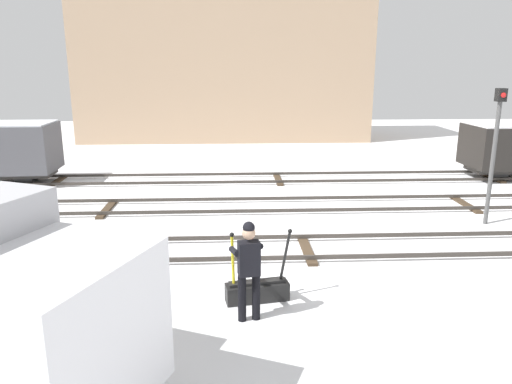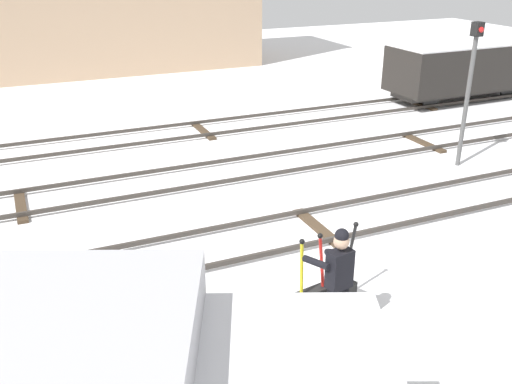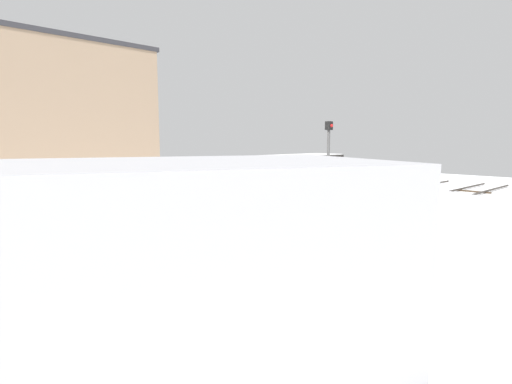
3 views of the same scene
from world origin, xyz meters
name	(u,v)px [view 3 (image 3 of 3)]	position (x,y,z in m)	size (l,w,h in m)	color
ground_plane	(268,244)	(0.00, 0.00, 0.00)	(60.00, 60.00, 0.00)	white
track_main_line	(268,241)	(0.00, 0.00, 0.11)	(44.00, 1.94, 0.18)	#38332D
track_siding_near	(194,222)	(0.00, 3.83, 0.11)	(44.00, 1.94, 0.18)	#38332D
track_siding_far	(143,209)	(0.00, 7.75, 0.11)	(44.00, 1.94, 0.18)	#38332D
switch_lever_frame	(305,266)	(-1.37, -2.57, 0.25)	(1.33, 0.57, 1.45)	black
rail_worker	(326,238)	(-1.56, -3.28, 1.07)	(0.63, 0.75, 1.88)	black
delivery_truck	(230,293)	(-5.92, -5.35, 1.65)	(6.37, 4.34, 2.93)	silver
signal_post	(328,158)	(5.55, 1.92, 2.38)	(0.24, 0.32, 3.89)	#4C4C4C
apartment_building	(9,113)	(-2.27, 20.02, 4.76)	(17.81, 5.43, 9.51)	tan
freight_car_near_switch	(301,170)	(10.74, 7.75, 1.30)	(5.98, 2.29, 2.23)	#2D2B28
perched_bird_roof_left	(135,49)	(5.67, 19.01, 9.57)	(0.28, 0.19, 0.13)	#333338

